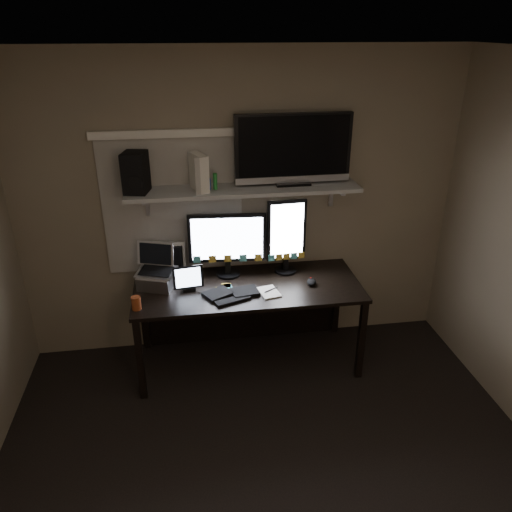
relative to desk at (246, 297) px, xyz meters
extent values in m
plane|color=black|center=(0.00, -1.55, -0.55)|extent=(3.60, 3.60, 0.00)
plane|color=silver|center=(0.00, -1.55, 1.95)|extent=(3.60, 3.60, 0.00)
plane|color=#756754|center=(0.00, 0.25, 0.70)|extent=(3.60, 0.00, 3.60)
cube|color=beige|center=(-0.55, 0.24, 0.75)|extent=(1.10, 0.02, 1.10)
cube|color=black|center=(0.00, -0.12, 0.16)|extent=(1.80, 0.75, 0.03)
cube|color=black|center=(0.00, 0.23, -0.20)|extent=(1.80, 0.02, 0.70)
cube|color=black|center=(-0.86, -0.46, -0.20)|extent=(0.05, 0.05, 0.70)
cube|color=black|center=(0.86, -0.46, -0.20)|extent=(0.05, 0.05, 0.70)
cube|color=black|center=(-0.86, 0.21, -0.20)|extent=(0.05, 0.05, 0.70)
cube|color=black|center=(0.86, 0.21, -0.20)|extent=(0.05, 0.05, 0.70)
cube|color=#A9A9A4|center=(0.00, 0.08, 0.91)|extent=(1.80, 0.35, 0.03)
cube|color=black|center=(-0.14, 0.09, 0.45)|extent=(0.63, 0.11, 0.55)
cube|color=black|center=(0.35, 0.08, 0.50)|extent=(0.32, 0.08, 0.64)
cube|color=black|center=(-0.14, -0.25, 0.19)|extent=(0.45, 0.30, 0.03)
ellipsoid|color=black|center=(0.51, -0.17, 0.20)|extent=(0.10, 0.13, 0.04)
cube|color=white|center=(0.15, -0.26, 0.18)|extent=(0.18, 0.22, 0.01)
cube|color=black|center=(-0.47, -0.12, 0.28)|extent=(0.24, 0.13, 0.20)
cube|color=black|center=(-0.61, 0.17, 0.32)|extent=(0.24, 0.16, 0.29)
cube|color=silver|center=(-0.71, -0.04, 0.34)|extent=(0.36, 0.33, 0.34)
cylinder|color=brown|center=(-0.85, -0.36, 0.23)|extent=(0.08, 0.08, 0.10)
cube|color=black|center=(0.39, 0.12, 1.20)|extent=(0.91, 0.18, 0.54)
cube|color=silver|center=(-0.34, 0.07, 1.06)|extent=(0.14, 0.24, 0.28)
cube|color=black|center=(-0.80, 0.08, 1.08)|extent=(0.20, 0.23, 0.30)
camera|label=1|loc=(-0.46, -3.59, 2.07)|focal=35.00mm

